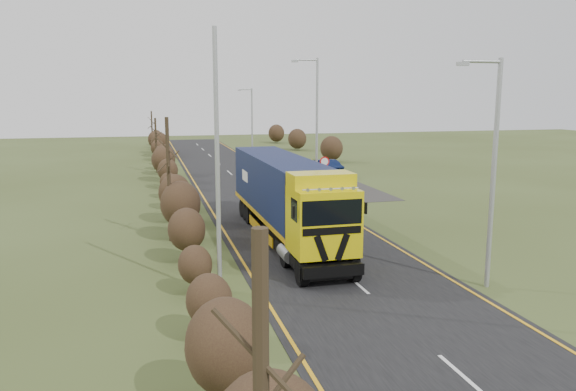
% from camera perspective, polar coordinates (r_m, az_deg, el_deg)
% --- Properties ---
extents(ground, '(160.00, 160.00, 0.00)m').
position_cam_1_polar(ground, '(25.54, 3.46, -5.91)').
color(ground, '#3C481E').
rests_on(ground, ground).
extents(road, '(8.00, 120.00, 0.02)m').
position_cam_1_polar(road, '(34.92, -1.56, -1.53)').
color(road, black).
rests_on(road, ground).
extents(layby, '(6.00, 18.00, 0.02)m').
position_cam_1_polar(layby, '(46.13, 3.55, 1.29)').
color(layby, '#2C2A27').
rests_on(layby, ground).
extents(lane_markings, '(7.52, 116.00, 0.01)m').
position_cam_1_polar(lane_markings, '(34.63, -1.45, -1.60)').
color(lane_markings, gold).
rests_on(lane_markings, road).
extents(hedgerow, '(2.24, 102.04, 6.05)m').
position_cam_1_polar(hedgerow, '(31.76, -11.33, 0.06)').
color(hedgerow, '#301D15').
rests_on(hedgerow, ground).
extents(lorry, '(2.88, 14.80, 4.12)m').
position_cam_1_polar(lorry, '(27.28, -0.31, 0.18)').
color(lorry, black).
rests_on(lorry, ground).
extents(car_red_hatchback, '(2.45, 4.05, 1.29)m').
position_cam_1_polar(car_red_hatchback, '(43.30, 3.61, 1.56)').
color(car_red_hatchback, '#9C0708').
rests_on(car_red_hatchback, ground).
extents(car_blue_sedan, '(2.33, 4.86, 1.54)m').
position_cam_1_polar(car_blue_sedan, '(49.76, 3.66, 2.81)').
color(car_blue_sedan, '#0A1437').
rests_on(car_blue_sedan, ground).
extents(streetlight_near, '(1.78, 0.18, 8.34)m').
position_cam_1_polar(streetlight_near, '(21.47, 20.00, 2.92)').
color(streetlight_near, '#9FA2A4').
rests_on(streetlight_near, ground).
extents(streetlight_mid, '(2.09, 0.20, 9.85)m').
position_cam_1_polar(streetlight_mid, '(43.07, 2.78, 7.95)').
color(streetlight_mid, '#9FA2A4').
rests_on(streetlight_mid, ground).
extents(streetlight_far, '(1.69, 0.18, 7.91)m').
position_cam_1_polar(streetlight_far, '(65.31, -3.75, 7.67)').
color(streetlight_far, '#9FA2A4').
rests_on(streetlight_far, ground).
extents(left_pole, '(0.16, 0.16, 9.27)m').
position_cam_1_polar(left_pole, '(19.23, -7.18, 2.86)').
color(left_pole, '#9FA2A4').
rests_on(left_pole, ground).
extents(speed_sign, '(0.73, 0.10, 2.65)m').
position_cam_1_polar(speed_sign, '(41.42, 3.72, 2.92)').
color(speed_sign, '#9FA2A4').
rests_on(speed_sign, ground).
extents(warning_board, '(0.73, 0.11, 1.91)m').
position_cam_1_polar(warning_board, '(46.55, 2.43, 2.81)').
color(warning_board, '#9FA2A4').
rests_on(warning_board, ground).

